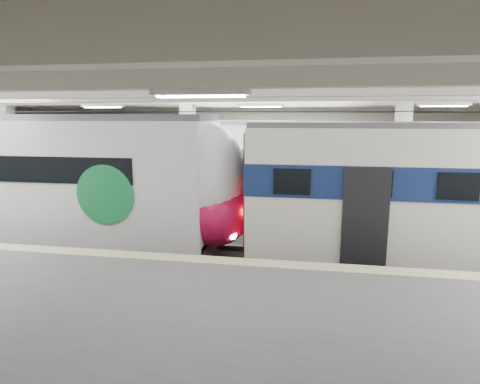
# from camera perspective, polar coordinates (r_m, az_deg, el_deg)

# --- Properties ---
(station_hall) EXTENTS (36.00, 24.00, 5.75)m
(station_hall) POSITION_cam_1_polar(r_m,az_deg,el_deg) (10.79, 0.58, 3.69)
(station_hall) COLOR black
(station_hall) RESTS_ON ground
(modern_emu) EXTENTS (14.43, 2.98, 4.62)m
(modern_emu) POSITION_cam_1_polar(r_m,az_deg,el_deg) (15.04, -23.96, 1.05)
(modern_emu) COLOR white
(modern_emu) RESTS_ON ground
(older_rer) EXTENTS (13.32, 2.94, 4.40)m
(older_rer) POSITION_cam_1_polar(r_m,az_deg,el_deg) (13.40, 30.60, -0.48)
(older_rer) COLOR white
(older_rer) RESTS_ON ground
(far_train) EXTENTS (13.64, 2.98, 4.36)m
(far_train) POSITION_cam_1_polar(r_m,az_deg,el_deg) (19.43, -12.70, 3.68)
(far_train) COLOR white
(far_train) RESTS_ON ground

